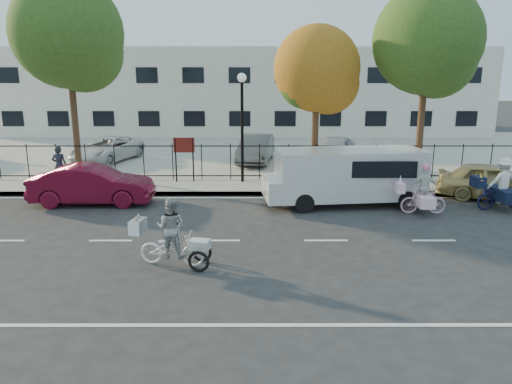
{
  "coord_description": "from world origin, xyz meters",
  "views": [
    {
      "loc": [
        1.03,
        -13.13,
        4.69
      ],
      "look_at": [
        1.05,
        1.2,
        1.1
      ],
      "focal_mm": 35.0,
      "sensor_mm": 36.0,
      "label": 1
    }
  ],
  "objects_px": {
    "lot_car_d": "(334,152)",
    "bull_bike": "(501,189)",
    "zebra_trike": "(172,240)",
    "unicorn_bike": "(423,195)",
    "pedestrian": "(59,165)",
    "gold_sedan": "(494,181)",
    "white_van": "(347,175)",
    "lot_car_b": "(107,149)",
    "lot_car_c": "(256,149)",
    "red_sedan": "(92,185)",
    "lamppost": "(242,108)"
  },
  "relations": [
    {
      "from": "red_sedan",
      "to": "lot_car_d",
      "type": "height_order",
      "value": "lot_car_d"
    },
    {
      "from": "gold_sedan",
      "to": "lot_car_b",
      "type": "distance_m",
      "value": 17.44
    },
    {
      "from": "lot_car_b",
      "to": "lot_car_c",
      "type": "distance_m",
      "value": 7.39
    },
    {
      "from": "red_sedan",
      "to": "lot_car_c",
      "type": "distance_m",
      "value": 9.24
    },
    {
      "from": "pedestrian",
      "to": "lot_car_b",
      "type": "xyz_separation_m",
      "value": [
        0.4,
        5.1,
        -0.17
      ]
    },
    {
      "from": "lot_car_d",
      "to": "bull_bike",
      "type": "bearing_deg",
      "value": -35.45
    },
    {
      "from": "lamppost",
      "to": "gold_sedan",
      "type": "xyz_separation_m",
      "value": [
        9.2,
        -2.3,
        -2.44
      ]
    },
    {
      "from": "lamppost",
      "to": "white_van",
      "type": "distance_m",
      "value": 5.18
    },
    {
      "from": "lot_car_c",
      "to": "red_sedan",
      "type": "bearing_deg",
      "value": -120.2
    },
    {
      "from": "lot_car_c",
      "to": "lot_car_d",
      "type": "distance_m",
      "value": 3.82
    },
    {
      "from": "red_sedan",
      "to": "zebra_trike",
      "type": "bearing_deg",
      "value": -147.86
    },
    {
      "from": "bull_bike",
      "to": "pedestrian",
      "type": "height_order",
      "value": "bull_bike"
    },
    {
      "from": "lamppost",
      "to": "lot_car_c",
      "type": "height_order",
      "value": "lamppost"
    },
    {
      "from": "bull_bike",
      "to": "gold_sedan",
      "type": "xyz_separation_m",
      "value": [
        0.4,
        1.36,
        -0.04
      ]
    },
    {
      "from": "lamppost",
      "to": "pedestrian",
      "type": "bearing_deg",
      "value": -175.78
    },
    {
      "from": "red_sedan",
      "to": "pedestrian",
      "type": "xyz_separation_m",
      "value": [
        -2.04,
        2.39,
        0.23
      ]
    },
    {
      "from": "pedestrian",
      "to": "zebra_trike",
      "type": "bearing_deg",
      "value": 123.57
    },
    {
      "from": "zebra_trike",
      "to": "bull_bike",
      "type": "xyz_separation_m",
      "value": [
        10.3,
        4.88,
        0.06
      ]
    },
    {
      "from": "zebra_trike",
      "to": "gold_sedan",
      "type": "distance_m",
      "value": 12.38
    },
    {
      "from": "zebra_trike",
      "to": "bull_bike",
      "type": "bearing_deg",
      "value": -54.3
    },
    {
      "from": "unicorn_bike",
      "to": "zebra_trike",
      "type": "bearing_deg",
      "value": 123.12
    },
    {
      "from": "lot_car_c",
      "to": "lot_car_b",
      "type": "bearing_deg",
      "value": -173.78
    },
    {
      "from": "unicorn_bike",
      "to": "white_van",
      "type": "relative_size",
      "value": 0.3
    },
    {
      "from": "white_van",
      "to": "pedestrian",
      "type": "xyz_separation_m",
      "value": [
        -10.93,
        2.47,
        -0.15
      ]
    },
    {
      "from": "zebra_trike",
      "to": "red_sedan",
      "type": "xyz_separation_m",
      "value": [
        -3.7,
        5.61,
        0.04
      ]
    },
    {
      "from": "unicorn_bike",
      "to": "gold_sedan",
      "type": "distance_m",
      "value": 3.71
    },
    {
      "from": "pedestrian",
      "to": "lot_car_d",
      "type": "bearing_deg",
      "value": -164.18
    },
    {
      "from": "lot_car_b",
      "to": "lot_car_d",
      "type": "xyz_separation_m",
      "value": [
        11.03,
        -1.41,
        0.11
      ]
    },
    {
      "from": "gold_sedan",
      "to": "lot_car_c",
      "type": "distance_m",
      "value": 10.88
    },
    {
      "from": "zebra_trike",
      "to": "unicorn_bike",
      "type": "xyz_separation_m",
      "value": [
        7.5,
        4.36,
        -0.02
      ]
    },
    {
      "from": "white_van",
      "to": "pedestrian",
      "type": "distance_m",
      "value": 11.21
    },
    {
      "from": "lot_car_d",
      "to": "lamppost",
      "type": "bearing_deg",
      "value": -122.6
    },
    {
      "from": "zebra_trike",
      "to": "red_sedan",
      "type": "relative_size",
      "value": 0.47
    },
    {
      "from": "lot_car_b",
      "to": "lot_car_c",
      "type": "relative_size",
      "value": 1.07
    },
    {
      "from": "lot_car_b",
      "to": "white_van",
      "type": "bearing_deg",
      "value": -18.28
    },
    {
      "from": "unicorn_bike",
      "to": "lot_car_b",
      "type": "height_order",
      "value": "unicorn_bike"
    },
    {
      "from": "unicorn_bike",
      "to": "lot_car_d",
      "type": "distance_m",
      "value": 7.56
    },
    {
      "from": "lot_car_b",
      "to": "lot_car_c",
      "type": "bearing_deg",
      "value": 15.37
    },
    {
      "from": "white_van",
      "to": "lot_car_b",
      "type": "height_order",
      "value": "white_van"
    },
    {
      "from": "pedestrian",
      "to": "red_sedan",
      "type": "bearing_deg",
      "value": 128.4
    },
    {
      "from": "lot_car_c",
      "to": "pedestrian",
      "type": "bearing_deg",
      "value": -139.89
    },
    {
      "from": "gold_sedan",
      "to": "white_van",
      "type": "bearing_deg",
      "value": 115.6
    },
    {
      "from": "lot_car_c",
      "to": "lamppost",
      "type": "bearing_deg",
      "value": -89.07
    },
    {
      "from": "unicorn_bike",
      "to": "lot_car_d",
      "type": "relative_size",
      "value": 0.4
    },
    {
      "from": "white_van",
      "to": "gold_sedan",
      "type": "distance_m",
      "value": 5.56
    },
    {
      "from": "pedestrian",
      "to": "lot_car_b",
      "type": "height_order",
      "value": "pedestrian"
    },
    {
      "from": "lamppost",
      "to": "red_sedan",
      "type": "xyz_separation_m",
      "value": [
        -5.19,
        -2.93,
        -2.42
      ]
    },
    {
      "from": "gold_sedan",
      "to": "lot_car_c",
      "type": "xyz_separation_m",
      "value": [
        -8.65,
        6.6,
        0.15
      ]
    },
    {
      "from": "bull_bike",
      "to": "red_sedan",
      "type": "xyz_separation_m",
      "value": [
        -14.0,
        0.73,
        -0.02
      ]
    },
    {
      "from": "red_sedan",
      "to": "gold_sedan",
      "type": "xyz_separation_m",
      "value": [
        14.39,
        0.63,
        -0.02
      ]
    }
  ]
}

